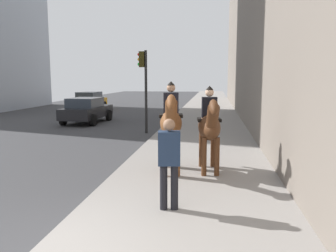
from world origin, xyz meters
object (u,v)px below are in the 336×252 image
object	(u,v)px
mounted_horse_far	(209,126)
pedestrian_greeting	(169,158)
mounted_horse_near	(171,122)
car_near_lane	(88,101)
traffic_light_near_curb	(144,78)
car_mid_lane	(87,110)

from	to	relation	value
mounted_horse_far	pedestrian_greeting	xyz separation A→B (m)	(-2.70, 0.70, -0.24)
mounted_horse_far	pedestrian_greeting	bearing A→B (deg)	-20.88
mounted_horse_far	mounted_horse_near	bearing A→B (deg)	-86.07
car_near_lane	traffic_light_near_curb	bearing A→B (deg)	34.88
mounted_horse_near	traffic_light_near_curb	distance (m)	7.28
mounted_horse_near	mounted_horse_far	distance (m)	1.00
mounted_horse_far	car_mid_lane	bearing A→B (deg)	-150.81
mounted_horse_near	car_near_lane	bearing A→B (deg)	-160.89
mounted_horse_near	car_mid_lane	world-z (taller)	mounted_horse_near
car_near_lane	traffic_light_near_curb	distance (m)	12.65
pedestrian_greeting	car_mid_lane	distance (m)	14.05
mounted_horse_near	car_near_lane	distance (m)	19.57
mounted_horse_near	mounted_horse_far	size ratio (longest dim) A/B	1.05
mounted_horse_near	pedestrian_greeting	world-z (taller)	mounted_horse_near
mounted_horse_near	traffic_light_near_curb	bearing A→B (deg)	-170.58
traffic_light_near_curb	mounted_horse_near	bearing A→B (deg)	-163.06
mounted_horse_far	traffic_light_near_curb	xyz separation A→B (m)	(6.70, 3.07, 1.20)
pedestrian_greeting	car_near_lane	bearing A→B (deg)	16.12
mounted_horse_far	traffic_light_near_curb	size ratio (longest dim) A/B	0.59
car_mid_lane	traffic_light_near_curb	world-z (taller)	traffic_light_near_curb
pedestrian_greeting	traffic_light_near_curb	bearing A→B (deg)	5.97
car_mid_lane	mounted_horse_far	bearing A→B (deg)	-142.09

